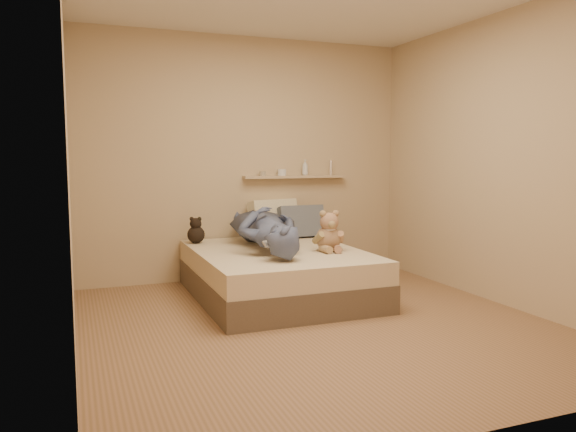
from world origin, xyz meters
name	(u,v)px	position (x,y,z in m)	size (l,w,h in m)	color
room	(318,160)	(0.00, 0.00, 1.30)	(3.80, 3.80, 3.80)	#8E6649
bed	(277,274)	(0.00, 0.93, 0.22)	(1.50, 1.90, 0.45)	brown
game_console	(272,244)	(-0.23, 0.42, 0.60)	(0.18, 0.12, 0.06)	silver
teddy_bear	(329,234)	(0.42, 0.69, 0.61)	(0.32, 0.31, 0.39)	#9D7456
dark_plush	(196,232)	(-0.63, 1.61, 0.57)	(0.18, 0.18, 0.27)	black
pillow_cream	(274,219)	(0.27, 1.76, 0.65)	(0.55, 0.16, 0.40)	beige
pillow_grey	(301,222)	(0.53, 1.62, 0.62)	(0.50, 0.14, 0.34)	slate
person	(264,227)	(-0.07, 1.10, 0.65)	(0.62, 1.69, 0.41)	#47506F
wall_shelf	(295,177)	(0.55, 1.84, 1.10)	(1.20, 0.12, 0.03)	tan
shelf_bottles	(296,170)	(0.55, 1.84, 1.18)	(0.88, 0.10, 0.18)	#ADA595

